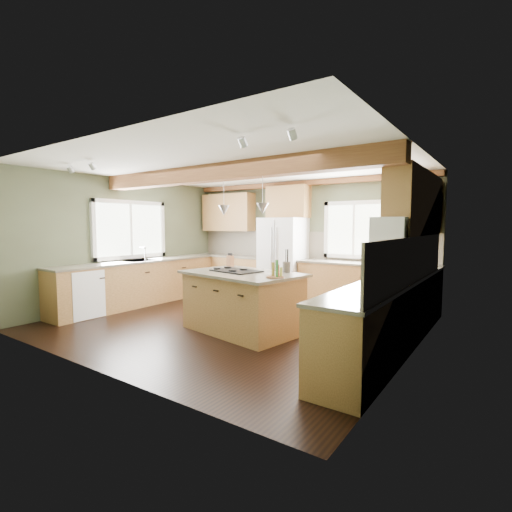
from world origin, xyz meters
The scene contains 37 objects.
floor centered at (0.00, 0.00, 0.00)m, with size 5.60×5.60×0.00m, color black.
ceiling centered at (0.00, 0.00, 2.60)m, with size 5.60×5.60×0.00m, color silver.
wall_back centered at (0.00, 2.50, 1.30)m, with size 5.60×5.60×0.00m, color #4A4F38.
wall_left centered at (-2.80, 0.00, 1.30)m, with size 5.00×5.00×0.00m, color #4A4F38.
wall_right centered at (2.80, 0.00, 1.30)m, with size 5.00×5.00×0.00m, color #4A4F38.
ceiling_beam centered at (0.00, -0.28, 2.47)m, with size 5.55×0.26×0.26m, color #562C18.
soffit_trim centered at (0.00, 2.40, 2.54)m, with size 5.55×0.20×0.10m, color #562C18.
backsplash_back centered at (0.00, 2.48, 1.21)m, with size 5.58×0.03×0.58m, color brown.
backsplash_right centered at (2.78, 0.05, 1.21)m, with size 0.03×3.70×0.58m, color brown.
base_cab_back_left centered at (-1.79, 2.20, 0.44)m, with size 2.02×0.60×0.88m, color brown.
counter_back_left centered at (-1.79, 2.20, 0.90)m, with size 2.06×0.64×0.04m, color #443F32.
base_cab_back_right centered at (1.49, 2.20, 0.44)m, with size 2.62×0.60×0.88m, color brown.
counter_back_right centered at (1.49, 2.20, 0.90)m, with size 2.66×0.64×0.04m, color #443F32.
base_cab_left centered at (-2.50, 0.05, 0.44)m, with size 0.60×3.70×0.88m, color brown.
counter_left centered at (-2.50, 0.05, 0.90)m, with size 0.64×3.74×0.04m, color #443F32.
base_cab_right centered at (2.50, 0.05, 0.44)m, with size 0.60×3.70×0.88m, color brown.
counter_right centered at (2.50, 0.05, 0.90)m, with size 0.64×3.74×0.04m, color #443F32.
upper_cab_back_left centered at (-1.99, 2.33, 1.95)m, with size 1.40×0.35×0.90m, color brown.
upper_cab_over_fridge centered at (-0.30, 2.33, 2.15)m, with size 0.96×0.35×0.70m, color brown.
upper_cab_right centered at (2.62, 0.90, 1.95)m, with size 0.35×2.20×0.90m, color brown.
upper_cab_back_corner centered at (2.30, 2.33, 1.95)m, with size 0.90×0.35×0.90m, color brown.
window_left centered at (-2.78, 0.05, 1.55)m, with size 0.04×1.60×1.05m, color white.
window_back centered at (1.15, 2.48, 1.55)m, with size 1.10×0.04×1.00m, color white.
sink centered at (-2.50, 0.05, 0.91)m, with size 0.50×0.65×0.03m, color #262628.
faucet centered at (-2.32, 0.05, 1.05)m, with size 0.02×0.02×0.28m, color #B2B2B7.
dishwasher centered at (-2.49, -1.25, 0.43)m, with size 0.60×0.60×0.84m, color white.
oven centered at (2.49, -1.25, 0.43)m, with size 0.60×0.72×0.84m, color white.
microwave centered at (2.58, -0.05, 1.55)m, with size 0.40×0.70×0.38m, color white.
pendant_left centered at (-0.02, -0.21, 1.88)m, with size 0.18×0.18×0.16m, color #B2B2B7.
pendant_right centered at (0.82, -0.35, 1.88)m, with size 0.18×0.18×0.16m, color #B2B2B7.
refrigerator centered at (-0.30, 2.12, 0.90)m, with size 0.90×0.74×1.80m, color silver.
island centered at (0.40, -0.28, 0.44)m, with size 1.70×1.04×0.88m, color brown.
island_top centered at (0.40, -0.28, 0.90)m, with size 1.81×1.15×0.04m, color #443F32.
cooktop centered at (0.26, -0.26, 0.93)m, with size 0.74×0.49×0.02m, color black.
knife_block centered at (-0.28, 0.27, 1.01)m, with size 0.11×0.08×0.19m, color brown.
utensil_crock centered at (0.96, 0.11, 1.00)m, with size 0.12×0.12×0.16m, color #362F2B.
bottle_tray centered at (1.11, -0.48, 1.04)m, with size 0.25×0.25×0.23m, color brown, non-canonical shape.
Camera 1 is at (3.80, -4.80, 1.65)m, focal length 26.00 mm.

